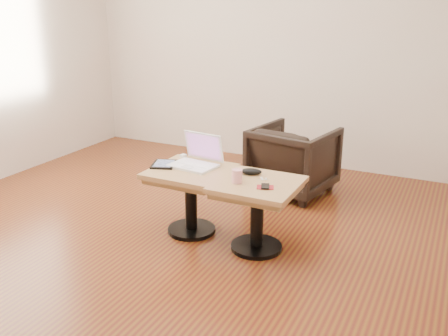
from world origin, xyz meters
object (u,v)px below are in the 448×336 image
at_px(striped_cup, 237,176).
at_px(armchair, 293,160).
at_px(side_table_left, 191,185).
at_px(laptop, 197,159).
at_px(side_table_right, 257,199).

height_order(striped_cup, armchair, armchair).
distance_m(side_table_left, striped_cup, 0.49).
height_order(laptop, armchair, laptop).
relative_size(side_table_right, armchair, 0.82).
bearing_deg(armchair, striped_cup, 101.03).
relative_size(laptop, striped_cup, 3.92).
xyz_separation_m(laptop, armchair, (0.43, 1.08, -0.25)).
height_order(laptop, striped_cup, laptop).
relative_size(side_table_right, striped_cup, 5.96).
relative_size(striped_cup, armchair, 0.14).
distance_m(side_table_left, armchair, 1.26).
relative_size(side_table_left, laptop, 1.53).
distance_m(laptop, striped_cup, 0.49).
distance_m(side_table_right, laptop, 0.61).
bearing_deg(striped_cup, side_table_right, 28.91).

